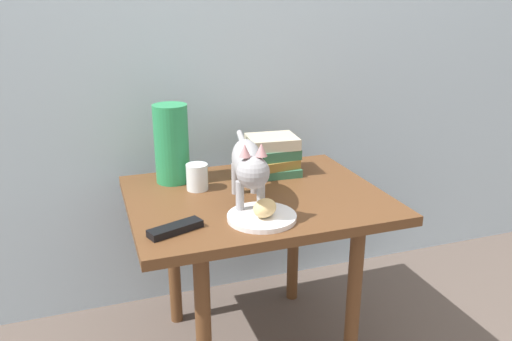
# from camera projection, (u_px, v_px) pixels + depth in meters

# --- Properties ---
(back_panel) EXTENTS (4.00, 0.04, 2.20)m
(back_panel) POSITION_uv_depth(u_px,v_px,m) (216.00, 14.00, 1.81)
(back_panel) COLOR silver
(back_panel) RESTS_ON ground
(side_table) EXTENTS (0.79, 0.63, 0.57)m
(side_table) POSITION_uv_depth(u_px,v_px,m) (256.00, 217.00, 1.62)
(side_table) COLOR brown
(side_table) RESTS_ON ground
(plate) EXTENTS (0.20, 0.20, 0.01)m
(plate) POSITION_uv_depth(u_px,v_px,m) (262.00, 217.00, 1.41)
(plate) COLOR white
(plate) RESTS_ON side_table
(bread_roll) EXTENTS (0.10, 0.10, 0.05)m
(bread_roll) POSITION_uv_depth(u_px,v_px,m) (265.00, 208.00, 1.39)
(bread_roll) COLOR #E0BC7A
(bread_roll) RESTS_ON plate
(cat) EXTENTS (0.15, 0.47, 0.23)m
(cat) POSITION_uv_depth(u_px,v_px,m) (248.00, 164.00, 1.46)
(cat) COLOR #99999E
(cat) RESTS_ON side_table
(book_stack) EXTENTS (0.19, 0.17, 0.13)m
(book_stack) POSITION_uv_depth(u_px,v_px,m) (271.00, 155.00, 1.77)
(book_stack) COLOR #336B4C
(book_stack) RESTS_ON side_table
(green_vase) EXTENTS (0.11, 0.11, 0.26)m
(green_vase) POSITION_uv_depth(u_px,v_px,m) (172.00, 144.00, 1.67)
(green_vase) COLOR #288C51
(green_vase) RESTS_ON side_table
(candle_jar) EXTENTS (0.07, 0.07, 0.08)m
(candle_jar) POSITION_uv_depth(u_px,v_px,m) (197.00, 178.00, 1.62)
(candle_jar) COLOR silver
(candle_jar) RESTS_ON side_table
(tv_remote) EXTENTS (0.16, 0.09, 0.02)m
(tv_remote) POSITION_uv_depth(u_px,v_px,m) (175.00, 228.00, 1.34)
(tv_remote) COLOR black
(tv_remote) RESTS_ON side_table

